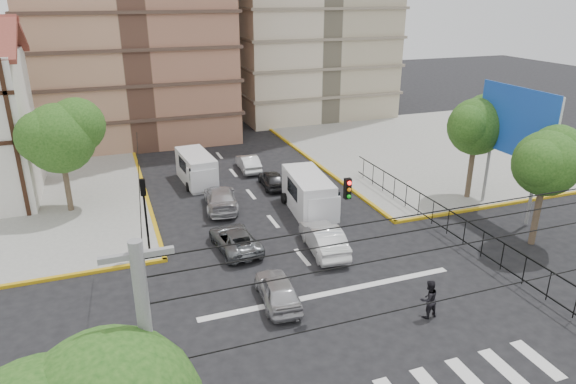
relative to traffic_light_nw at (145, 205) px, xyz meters
name	(u,v)px	position (x,y,z in m)	size (l,w,h in m)	color
ground	(342,306)	(7.80, -7.80, -3.11)	(160.00, 160.00, 0.00)	black
sidewalk_ne	(443,148)	(27.80, 12.20, -3.04)	(26.00, 26.00, 0.15)	gray
stop_line	(331,293)	(7.80, -6.60, -3.11)	(13.00, 0.40, 0.01)	silver
park_fence	(446,236)	(16.80, -3.30, -3.11)	(0.10, 22.50, 1.66)	black
billboard	(517,124)	(22.25, -1.80, 2.89)	(0.36, 6.20, 8.10)	slate
tree_park_a	(548,160)	(20.88, -5.79, 1.90)	(4.41, 3.60, 6.83)	#473828
tree_park_c	(478,124)	(21.89, 1.21, 2.22)	(4.65, 3.80, 7.25)	#473828
tree_tudor	(61,135)	(-4.10, 8.21, 2.11)	(5.39, 4.40, 7.43)	#473828
traffic_light_nw	(145,205)	(0.00, 0.00, 0.00)	(0.28, 0.22, 4.40)	black
traffic_light_hanging	(371,204)	(7.80, -9.84, 2.79)	(18.00, 9.12, 0.92)	black
van_right_lane	(310,195)	(10.49, 2.71, -1.90)	(2.69, 5.72, 2.49)	silver
van_left_lane	(197,170)	(4.64, 10.66, -2.00)	(2.37, 5.22, 2.29)	silver
car_silver_front_left	(278,289)	(5.12, -6.46, -2.43)	(1.60, 3.99, 1.36)	#AFAFB4
car_white_front_right	(324,239)	(9.17, -2.54, -2.34)	(1.63, 4.68, 1.54)	white
car_grey_mid_left	(235,239)	(4.60, -0.62, -2.49)	(2.07, 4.48, 1.25)	slate
car_silver_rear_left	(221,198)	(5.21, 5.43, -2.38)	(2.04, 5.03, 1.46)	#B4B4B9
car_darkgrey_mid_right	(272,179)	(9.68, 8.05, -2.49)	(1.47, 3.66, 1.25)	#252527
car_white_rear_right	(248,163)	(9.09, 12.35, -2.46)	(1.37, 3.93, 1.30)	white
pedestrian_crosswalk	(429,299)	(10.98, -9.83, -2.20)	(0.88, 0.69, 1.82)	black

